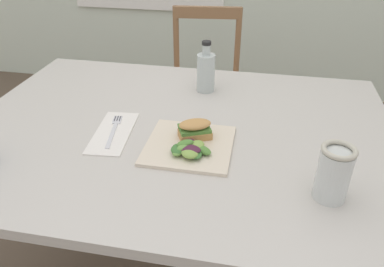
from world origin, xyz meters
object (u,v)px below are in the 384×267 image
Objects in this scene: fork_on_napkin at (114,128)px; bottle_cold_brew at (206,74)px; mason_jar_iced_tea at (333,175)px; plate_lunch at (189,145)px; dining_table at (178,157)px; sandwich_half_front at (195,129)px; chair_wooden_far at (205,91)px.

bottle_cold_brew reaches higher than fork_on_napkin.
mason_jar_iced_tea is (0.61, -0.19, 0.06)m from fork_on_napkin.
mason_jar_iced_tea is at bearing -21.92° from plate_lunch.
sandwich_half_front is at bearing -43.46° from dining_table.
dining_table is at bearing -86.40° from chair_wooden_far.
chair_wooden_far is at bearing 93.60° from dining_table.
sandwich_half_front is 0.59× the size of bottle_cold_brew.
bottle_cold_brew is 0.65m from mason_jar_iced_tea.
dining_table is 12.23× the size of sandwich_half_front.
bottle_cold_brew is (-0.02, 0.38, 0.06)m from plate_lunch.
sandwich_half_front is 0.35m from bottle_cold_brew.
dining_table is at bearing -98.76° from bottle_cold_brew.
dining_table is 0.34m from bottle_cold_brew.
chair_wooden_far reaches higher than sandwich_half_front.
mason_jar_iced_tea is (0.36, -0.15, 0.06)m from plate_lunch.
plate_lunch is 2.22× the size of sandwich_half_front.
bottle_cold_brew is (0.10, -0.62, 0.36)m from chair_wooden_far.
chair_wooden_far is 1.01m from fork_on_napkin.
plate_lunch is 0.05m from sandwich_half_front.
fork_on_napkin is at bearing -124.11° from bottle_cold_brew.
plate_lunch is 1.75× the size of mason_jar_iced_tea.
dining_table is 0.92m from chair_wooden_far.
plate_lunch is at bearing -87.66° from bottle_cold_brew.
sandwich_half_front is at bearing -82.64° from chair_wooden_far.
dining_table is at bearing 120.12° from plate_lunch.
bottle_cold_brew is at bearing 92.34° from plate_lunch.
chair_wooden_far reaches higher than dining_table.
bottle_cold_brew reaches higher than dining_table.
chair_wooden_far is at bearing 97.36° from sandwich_half_front.
dining_table is 0.18m from sandwich_half_front.
bottle_cold_brew is (0.04, 0.28, 0.18)m from dining_table.
fork_on_napkin is (-0.13, -0.95, 0.30)m from chair_wooden_far.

